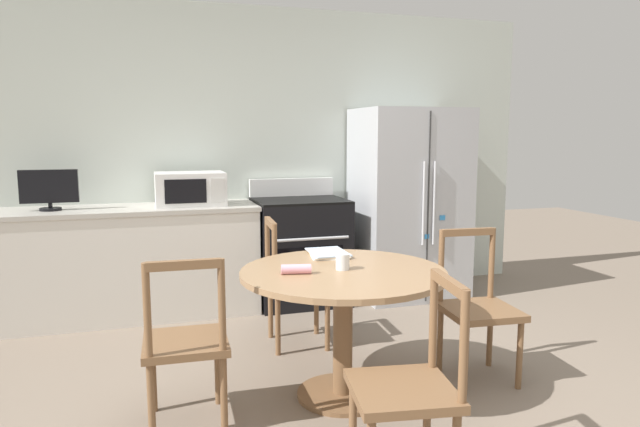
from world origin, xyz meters
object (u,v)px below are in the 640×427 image
object	(u,v)px
dining_chair_near	(409,389)
dining_chair_right	(477,309)
microwave	(190,189)
countertop_tv	(49,188)
dining_chair_left	(186,344)
candle_glass	(342,263)
refrigerator	(409,203)
oven_range	(300,250)
dining_chair_far	(294,285)

from	to	relation	value
dining_chair_near	dining_chair_right	distance (m)	1.24
microwave	countertop_tv	bearing A→B (deg)	-179.46
countertop_tv	dining_chair_right	size ratio (longest dim) A/B	0.46
dining_chair_right	microwave	bearing A→B (deg)	-45.92
countertop_tv	dining_chair_left	size ratio (longest dim) A/B	0.46
dining_chair_left	countertop_tv	bearing A→B (deg)	116.23
dining_chair_near	dining_chair_left	size ratio (longest dim) A/B	1.00
dining_chair_left	candle_glass	distance (m)	0.93
refrigerator	oven_range	xyz separation A→B (m)	(-1.02, 0.05, -0.39)
dining_chair_near	dining_chair_left	distance (m)	1.17
microwave	dining_chair_right	xyz separation A→B (m)	(1.54, -1.88, -0.60)
countertop_tv	microwave	bearing A→B (deg)	0.54
refrigerator	dining_chair_near	world-z (taller)	refrigerator
oven_range	microwave	distance (m)	1.09
countertop_tv	dining_chair_right	xyz separation A→B (m)	(2.59, -1.87, -0.64)
microwave	dining_chair_far	bearing A→B (deg)	-58.81
dining_chair_left	dining_chair_far	world-z (taller)	same
oven_range	countertop_tv	bearing A→B (deg)	179.77
dining_chair_left	microwave	bearing A→B (deg)	86.53
dining_chair_near	candle_glass	world-z (taller)	dining_chair_near
oven_range	microwave	xyz separation A→B (m)	(-0.93, 0.02, 0.57)
refrigerator	dining_chair_near	xyz separation A→B (m)	(-1.30, -2.68, -0.42)
microwave	dining_chair_left	size ratio (longest dim) A/B	0.62
countertop_tv	candle_glass	bearing A→B (deg)	-47.17
microwave	oven_range	bearing A→B (deg)	-1.11
dining_chair_far	countertop_tv	bearing A→B (deg)	-116.76
candle_glass	dining_chair_near	bearing A→B (deg)	-90.85
oven_range	candle_glass	size ratio (longest dim) A/B	12.16
dining_chair_near	dining_chair_right	bearing A→B (deg)	-36.53
refrigerator	candle_glass	world-z (taller)	refrigerator
dining_chair_far	dining_chair_right	world-z (taller)	same
countertop_tv	dining_chair_left	distance (m)	2.22
dining_chair_near	dining_chair_far	xyz separation A→B (m)	(-0.04, 1.74, 0.00)
refrigerator	candle_glass	xyz separation A→B (m)	(-1.29, -1.80, -0.08)
dining_chair_right	candle_glass	bearing A→B (deg)	4.17
refrigerator	dining_chair_right	bearing A→B (deg)	-102.97
dining_chair_right	refrigerator	bearing A→B (deg)	-98.12
candle_glass	countertop_tv	bearing A→B (deg)	132.83
oven_range	dining_chair_near	bearing A→B (deg)	-95.85
dining_chair_left	candle_glass	size ratio (longest dim) A/B	10.16
dining_chair_left	dining_chair_far	xyz separation A→B (m)	(0.81, 0.94, 0.00)
refrigerator	dining_chair_right	distance (m)	1.90
countertop_tv	dining_chair_near	xyz separation A→B (m)	(1.71, -2.74, -0.64)
dining_chair_far	dining_chair_near	bearing A→B (deg)	5.51
dining_chair_near	dining_chair_left	xyz separation A→B (m)	(-0.85, 0.80, 0.00)
oven_range	refrigerator	bearing A→B (deg)	-3.06
microwave	dining_chair_left	distance (m)	2.05
dining_chair_left	dining_chair_right	xyz separation A→B (m)	(1.73, 0.07, 0.00)
refrigerator	dining_chair_far	distance (m)	1.69
refrigerator	countertop_tv	world-z (taller)	refrigerator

